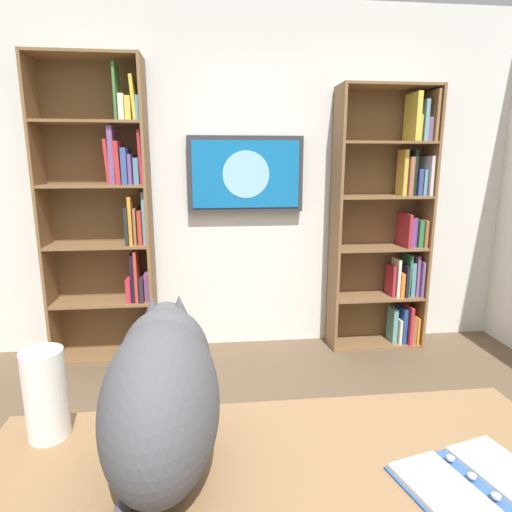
# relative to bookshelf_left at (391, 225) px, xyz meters

# --- Properties ---
(wall_back) EXTENTS (4.52, 0.06, 2.70)m
(wall_back) POSITION_rel_bookshelf_left_xyz_m (1.19, -0.17, 0.34)
(wall_back) COLOR silver
(wall_back) RESTS_ON ground
(bookshelf_left) EXTENTS (0.77, 0.28, 2.08)m
(bookshelf_left) POSITION_rel_bookshelf_left_xyz_m (0.00, 0.00, 0.00)
(bookshelf_left) COLOR brown
(bookshelf_left) RESTS_ON ground
(bookshelf_right) EXTENTS (0.78, 0.28, 2.24)m
(bookshelf_right) POSITION_rel_bookshelf_left_xyz_m (2.20, -0.00, 0.10)
(bookshelf_right) COLOR brown
(bookshelf_right) RESTS_ON ground
(wall_mounted_tv) EXTENTS (0.90, 0.07, 0.58)m
(wall_mounted_tv) POSITION_rel_bookshelf_left_xyz_m (1.17, -0.08, 0.41)
(wall_mounted_tv) COLOR #333338
(cat) EXTENTS (0.27, 0.66, 0.39)m
(cat) POSITION_rel_bookshelf_left_xyz_m (1.58, 2.33, -0.04)
(cat) COLOR #4C4C51
(cat) RESTS_ON desk
(open_binder) EXTENTS (0.37, 0.29, 0.02)m
(open_binder) POSITION_rel_bookshelf_left_xyz_m (0.86, 2.48, -0.23)
(open_binder) COLOR #335999
(open_binder) RESTS_ON desk
(paper_towel_roll) EXTENTS (0.11, 0.11, 0.25)m
(paper_towel_roll) POSITION_rel_bookshelf_left_xyz_m (1.91, 2.19, -0.11)
(paper_towel_roll) COLOR white
(paper_towel_roll) RESTS_ON desk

